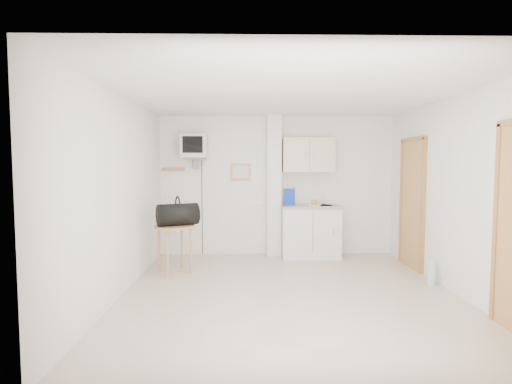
{
  "coord_description": "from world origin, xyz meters",
  "views": [
    {
      "loc": [
        -0.52,
        -4.96,
        1.64
      ],
      "look_at": [
        -0.41,
        0.6,
        1.25
      ],
      "focal_mm": 28.0,
      "sensor_mm": 36.0,
      "label": 1
    }
  ],
  "objects_px": {
    "duffel_bag": "(178,214)",
    "water_bottle": "(431,274)",
    "crt_television": "(194,147)",
    "round_table": "(175,232)"
  },
  "relations": [
    {
      "from": "duffel_bag",
      "to": "water_bottle",
      "type": "height_order",
      "value": "duffel_bag"
    },
    {
      "from": "crt_television",
      "to": "duffel_bag",
      "type": "bearing_deg",
      "value": -96.9
    },
    {
      "from": "crt_television",
      "to": "duffel_bag",
      "type": "relative_size",
      "value": 3.16
    },
    {
      "from": "duffel_bag",
      "to": "round_table",
      "type": "bearing_deg",
      "value": 162.65
    },
    {
      "from": "round_table",
      "to": "duffel_bag",
      "type": "distance_m",
      "value": 0.28
    },
    {
      "from": "round_table",
      "to": "duffel_bag",
      "type": "xyz_separation_m",
      "value": [
        0.05,
        0.01,
        0.27
      ]
    },
    {
      "from": "crt_television",
      "to": "round_table",
      "type": "bearing_deg",
      "value": -99.55
    },
    {
      "from": "water_bottle",
      "to": "crt_television",
      "type": "bearing_deg",
      "value": 153.67
    },
    {
      "from": "duffel_bag",
      "to": "water_bottle",
      "type": "relative_size",
      "value": 2.02
    },
    {
      "from": "round_table",
      "to": "water_bottle",
      "type": "distance_m",
      "value": 3.69
    }
  ]
}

